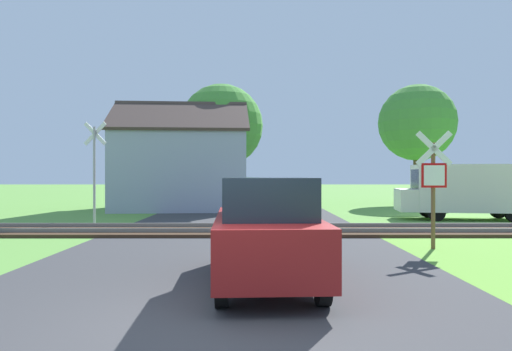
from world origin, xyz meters
name	(u,v)px	position (x,y,z in m)	size (l,w,h in m)	color
ground_plane	(213,326)	(0.00, 0.00, 0.00)	(160.00, 160.00, 0.00)	#5B933D
road_asphalt	(225,285)	(0.00, 2.00, 0.00)	(8.21, 80.00, 0.01)	#38383A
rail_track	(240,231)	(0.00, 8.89, 0.06)	(60.00, 2.60, 0.22)	#422D1E
stop_sign_near	(435,181)	(4.88, 5.66, 1.67)	(0.88, 0.17, 2.90)	brown
crossing_sign_far	(96,165)	(-5.40, 11.19, 2.17)	(0.87, 0.17, 3.78)	#9E9EA5
house	(183,168)	(-3.43, 18.77, 2.17)	(7.36, 6.48, 5.73)	#99A3B7
tree_center	(222,126)	(-1.47, 20.91, 4.66)	(4.80, 4.80, 7.07)	#513823
tree_far	(418,123)	(10.47, 22.60, 5.02)	(4.69, 4.69, 7.39)	#513823
mail_truck	(465,189)	(8.99, 13.01, 1.24)	(5.11, 2.53, 2.24)	silver
parked_car	(267,230)	(0.70, 2.11, 0.89)	(1.83, 4.07, 1.78)	maroon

